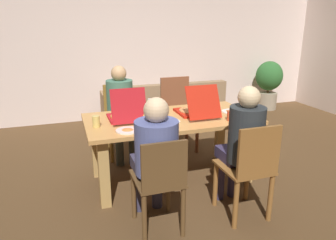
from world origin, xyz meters
The scene contains 21 objects.
ground_plane centered at (0.00, 0.00, 0.00)m, with size 20.00×20.00×0.00m, color brown.
back_wall centered at (0.00, 2.66, 1.35)m, with size 7.90×0.12×2.70m, color silver.
dining_table centered at (0.00, 0.00, 0.61)m, with size 1.83×0.93×0.73m.
chair_0 centered at (-0.40, -0.89, 0.48)m, with size 0.39×0.44×0.87m.
person_0 centered at (-0.40, -0.76, 0.69)m, with size 0.36×0.53×1.16m.
chair_1 centered at (-0.40, 0.92, 0.50)m, with size 0.38×0.43×0.93m.
person_1 centered at (-0.40, 0.78, 0.71)m, with size 0.34×0.52×1.20m.
chair_2 centered at (0.40, -0.94, 0.49)m, with size 0.41×0.45×0.91m.
person_2 centered at (0.40, -0.80, 0.71)m, with size 0.31×0.50×1.21m.
chair_3 centered at (0.40, 0.89, 0.52)m, with size 0.44×0.44×0.99m.
pizza_box_0 centered at (0.29, 0.03, 0.78)m, with size 0.36×0.53×0.36m.
pizza_box_1 centered at (-0.48, 0.07, 0.78)m, with size 0.35×0.44×0.36m.
plate_0 centered at (-0.08, -0.17, 0.74)m, with size 0.23×0.23×0.01m.
plate_1 centered at (0.73, -0.03, 0.74)m, with size 0.23×0.23×0.03m.
plate_2 centered at (-0.54, -0.30, 0.74)m, with size 0.22×0.22×0.03m.
drinking_glass_0 centered at (0.55, -0.31, 0.79)m, with size 0.07×0.07×0.11m, color #BA4A2A.
drinking_glass_1 centered at (-0.34, -0.28, 0.80)m, with size 0.07×0.07×0.13m, color #DDC759.
drinking_glass_2 centered at (-0.80, -0.08, 0.79)m, with size 0.07×0.07×0.12m, color #E5C867.
drinking_glass_3 centered at (-0.13, 0.36, 0.80)m, with size 0.07×0.07×0.13m, color silver.
couch centered at (0.53, 1.96, 0.28)m, with size 2.04×0.78×0.76m.
potted_plant centered at (2.88, 2.26, 0.56)m, with size 0.53×0.53×0.98m.
Camera 1 is at (-1.07, -3.10, 1.72)m, focal length 33.81 mm.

